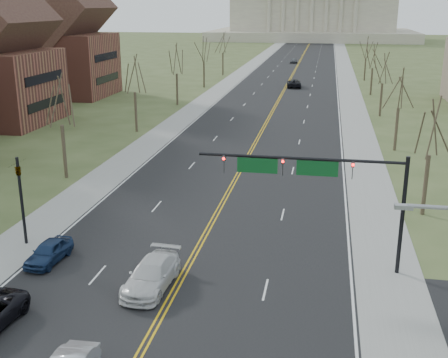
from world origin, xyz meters
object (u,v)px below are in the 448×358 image
at_px(signal_mast, 316,176).
at_px(car_sb_inner_second, 151,275).
at_px(signal_left, 21,191).
at_px(car_far_nb, 294,83).
at_px(car_sb_outer_second, 49,252).
at_px(car_far_sb, 294,60).

height_order(signal_mast, car_sb_inner_second, signal_mast).
bearing_deg(signal_left, car_sb_inner_second, -23.30).
bearing_deg(car_far_nb, signal_mast, 88.92).
bearing_deg(car_sb_outer_second, car_far_sb, 90.56).
distance_m(car_sb_inner_second, car_far_sb, 128.65).
distance_m(signal_left, car_far_nb, 78.91).
bearing_deg(car_far_sb, car_sb_inner_second, -89.03).
distance_m(signal_left, car_sb_outer_second, 4.79).
xyz_separation_m(signal_left, car_far_sb, (10.10, 124.28, -2.99)).
bearing_deg(signal_mast, car_far_nb, 94.34).
distance_m(car_sb_outer_second, car_far_sb, 126.83).
height_order(signal_left, car_far_nb, signal_left).
bearing_deg(signal_left, car_far_sb, 85.35).
relative_size(signal_mast, car_far_nb, 2.16).
bearing_deg(car_sb_outer_second, car_far_nb, 86.59).
xyz_separation_m(car_sb_outer_second, car_far_nb, (10.17, 80.12, 0.10)).
bearing_deg(signal_left, signal_mast, -0.00).
height_order(signal_left, car_sb_outer_second, signal_left).
height_order(signal_mast, car_far_sb, signal_mast).
xyz_separation_m(car_far_nb, car_far_sb, (-2.94, 46.51, -0.07)).
xyz_separation_m(signal_mast, car_far_nb, (-5.90, 77.77, -4.97)).
bearing_deg(car_far_sb, car_far_nb, -85.43).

